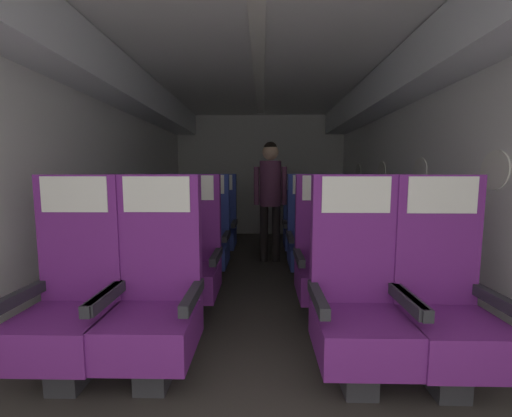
# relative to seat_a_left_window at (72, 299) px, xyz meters

# --- Properties ---
(ground) EXTENTS (3.41, 6.38, 0.02)m
(ground) POSITION_rel_seat_a_left_window_xyz_m (1.01, 1.46, -0.49)
(ground) COLOR #3D3833
(fuselage_shell) EXTENTS (3.29, 6.03, 2.31)m
(fuselage_shell) POSITION_rel_seat_a_left_window_xyz_m (1.01, 1.71, 1.18)
(fuselage_shell) COLOR silver
(fuselage_shell) RESTS_ON ground
(seat_a_left_window) EXTENTS (0.50, 0.48, 1.16)m
(seat_a_left_window) POSITION_rel_seat_a_left_window_xyz_m (0.00, 0.00, 0.00)
(seat_a_left_window) COLOR #38383D
(seat_a_left_window) RESTS_ON ground
(seat_a_left_aisle) EXTENTS (0.50, 0.48, 1.16)m
(seat_a_left_aisle) POSITION_rel_seat_a_left_window_xyz_m (0.46, 0.01, 0.00)
(seat_a_left_aisle) COLOR #38383D
(seat_a_left_aisle) RESTS_ON ground
(seat_a_right_aisle) EXTENTS (0.50, 0.48, 1.16)m
(seat_a_right_aisle) POSITION_rel_seat_a_left_window_xyz_m (2.03, -0.01, 0.00)
(seat_a_right_aisle) COLOR #38383D
(seat_a_right_aisle) RESTS_ON ground
(seat_a_right_window) EXTENTS (0.50, 0.48, 1.16)m
(seat_a_right_window) POSITION_rel_seat_a_left_window_xyz_m (1.56, 0.00, 0.00)
(seat_a_right_window) COLOR #38383D
(seat_a_right_window) RESTS_ON ground
(seat_b_left_window) EXTENTS (0.50, 0.48, 1.16)m
(seat_b_left_window) POSITION_rel_seat_a_left_window_xyz_m (-0.00, 0.83, 0.00)
(seat_b_left_window) COLOR #38383D
(seat_b_left_window) RESTS_ON ground
(seat_b_left_aisle) EXTENTS (0.50, 0.48, 1.16)m
(seat_b_left_aisle) POSITION_rel_seat_a_left_window_xyz_m (0.47, 0.84, 0.00)
(seat_b_left_aisle) COLOR #38383D
(seat_b_left_aisle) RESTS_ON ground
(seat_b_right_aisle) EXTENTS (0.50, 0.48, 1.16)m
(seat_b_right_aisle) POSITION_rel_seat_a_left_window_xyz_m (2.02, 0.84, 0.00)
(seat_b_right_aisle) COLOR #38383D
(seat_b_right_aisle) RESTS_ON ground
(seat_b_right_window) EXTENTS (0.50, 0.48, 1.16)m
(seat_b_right_window) POSITION_rel_seat_a_left_window_xyz_m (1.56, 0.82, 0.00)
(seat_b_right_window) COLOR #38383D
(seat_b_right_window) RESTS_ON ground
(seat_c_left_window) EXTENTS (0.50, 0.48, 1.16)m
(seat_c_left_window) POSITION_rel_seat_a_left_window_xyz_m (-0.01, 1.64, 0.00)
(seat_c_left_window) COLOR #38383D
(seat_c_left_window) RESTS_ON ground
(seat_c_left_aisle) EXTENTS (0.50, 0.48, 1.16)m
(seat_c_left_aisle) POSITION_rel_seat_a_left_window_xyz_m (0.45, 1.65, 0.00)
(seat_c_left_aisle) COLOR #38383D
(seat_c_left_aisle) RESTS_ON ground
(seat_c_right_aisle) EXTENTS (0.50, 0.48, 1.16)m
(seat_c_right_aisle) POSITION_rel_seat_a_left_window_xyz_m (2.03, 1.63, 0.00)
(seat_c_right_aisle) COLOR #38383D
(seat_c_right_aisle) RESTS_ON ground
(seat_c_right_window) EXTENTS (0.50, 0.48, 1.16)m
(seat_c_right_window) POSITION_rel_seat_a_left_window_xyz_m (1.56, 1.63, 0.00)
(seat_c_right_window) COLOR #38383D
(seat_c_right_window) RESTS_ON ground
(seat_d_left_window) EXTENTS (0.50, 0.48, 1.16)m
(seat_d_left_window) POSITION_rel_seat_a_left_window_xyz_m (-0.00, 2.47, 0.00)
(seat_d_left_window) COLOR #38383D
(seat_d_left_window) RESTS_ON ground
(seat_d_left_aisle) EXTENTS (0.50, 0.48, 1.16)m
(seat_d_left_aisle) POSITION_rel_seat_a_left_window_xyz_m (0.46, 2.48, 0.00)
(seat_d_left_aisle) COLOR #38383D
(seat_d_left_aisle) RESTS_ON ground
(seat_d_right_aisle) EXTENTS (0.50, 0.48, 1.16)m
(seat_d_right_aisle) POSITION_rel_seat_a_left_window_xyz_m (2.02, 2.47, 0.00)
(seat_d_right_aisle) COLOR #38383D
(seat_d_right_aisle) RESTS_ON ground
(seat_d_right_window) EXTENTS (0.50, 0.48, 1.16)m
(seat_d_right_window) POSITION_rel_seat_a_left_window_xyz_m (1.57, 2.47, 0.00)
(seat_d_right_window) COLOR #38383D
(seat_d_right_window) RESTS_ON ground
(flight_attendant) EXTENTS (0.43, 0.28, 1.57)m
(flight_attendant) POSITION_rel_seat_a_left_window_xyz_m (1.15, 2.50, 0.49)
(flight_attendant) COLOR black
(flight_attendant) RESTS_ON ground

